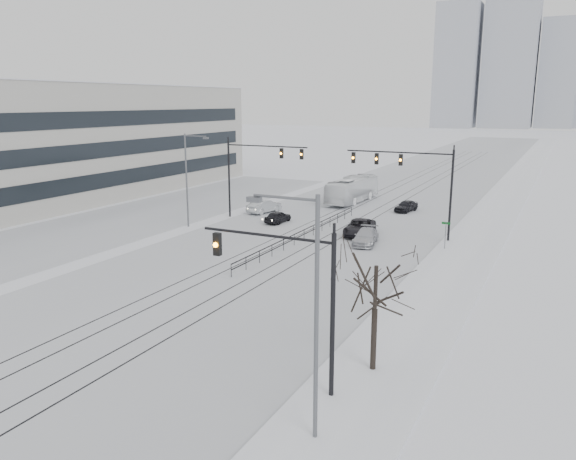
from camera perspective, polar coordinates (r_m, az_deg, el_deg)
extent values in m
plane|color=white|center=(27.12, -27.21, -14.76)|extent=(500.00, 500.00, 0.00)
cube|color=silver|center=(77.24, 11.09, 3.79)|extent=(22.00, 260.00, 0.02)
cube|color=white|center=(74.84, 21.10, 2.93)|extent=(5.00, 260.00, 0.16)
cube|color=gray|center=(75.11, 19.24, 3.09)|extent=(0.10, 260.00, 0.12)
cube|color=silver|center=(64.19, -12.82, 1.88)|extent=(14.00, 60.00, 0.03)
cube|color=black|center=(59.45, 3.44, 1.32)|extent=(0.10, 180.00, 0.01)
cube|color=black|center=(58.93, 4.69, 1.20)|extent=(0.10, 180.00, 0.01)
cube|color=black|center=(58.10, 6.88, 0.98)|extent=(0.10, 180.00, 0.01)
cube|color=black|center=(57.66, 8.19, 0.85)|extent=(0.10, 180.00, 0.01)
cube|color=#B8B5AD|center=(75.98, -23.79, 8.11)|extent=(20.00, 62.00, 14.00)
cube|color=black|center=(68.61, -18.34, 8.14)|extent=(0.08, 58.00, 12.00)
cube|color=white|center=(75.85, -24.28, 13.41)|extent=(20.20, 62.20, 0.12)
cube|color=#A7ACB7|center=(278.59, 16.77, 15.60)|extent=(18.00, 18.00, 55.00)
cube|color=#A7ACB7|center=(284.02, 21.74, 16.91)|extent=(22.00, 22.00, 72.00)
cube|color=#A7ACB7|center=(289.96, 25.74, 14.07)|extent=(16.00, 16.00, 48.00)
cylinder|color=black|center=(22.72, 4.55, -8.96)|extent=(0.20, 0.20, 7.00)
cylinder|color=black|center=(23.00, -2.25, -0.54)|extent=(6.00, 0.12, 0.12)
cube|color=black|center=(24.38, -7.19, -1.44)|extent=(0.32, 0.24, 1.00)
sphere|color=orange|center=(24.26, -7.37, -1.51)|extent=(0.22, 0.22, 0.22)
cylinder|color=black|center=(50.00, 16.21, 3.26)|extent=(0.20, 0.20, 8.00)
cylinder|color=black|center=(50.61, 11.14, 7.75)|extent=(9.50, 0.12, 0.12)
cube|color=black|center=(51.92, 6.67, 7.31)|extent=(0.32, 0.24, 1.00)
sphere|color=orange|center=(51.79, 6.61, 7.30)|extent=(0.22, 0.22, 0.22)
cube|color=black|center=(51.22, 9.00, 7.16)|extent=(0.32, 0.24, 1.00)
sphere|color=orange|center=(51.09, 8.95, 7.15)|extent=(0.22, 0.22, 0.22)
cube|color=black|center=(50.60, 11.38, 7.00)|extent=(0.32, 0.24, 1.00)
sphere|color=orange|center=(50.47, 11.34, 6.98)|extent=(0.22, 0.22, 0.22)
cylinder|color=black|center=(59.39, -6.00, 5.16)|extent=(0.20, 0.20, 8.00)
cylinder|color=black|center=(56.73, -2.21, 8.51)|extent=(9.00, 0.12, 0.12)
cube|color=black|center=(55.02, 1.39, 7.70)|extent=(0.32, 0.24, 1.00)
sphere|color=orange|center=(54.90, 1.33, 7.69)|extent=(0.22, 0.22, 0.22)
cube|color=black|center=(55.99, -0.66, 7.80)|extent=(0.32, 0.24, 1.00)
sphere|color=orange|center=(55.86, -0.73, 7.78)|extent=(0.22, 0.22, 0.22)
cylinder|color=#595B60|center=(19.56, 2.90, -9.49)|extent=(0.16, 0.16, 9.00)
cylinder|color=#595B60|center=(18.86, -0.30, 3.30)|extent=(2.40, 0.10, 0.10)
cube|color=#595B60|center=(19.45, -3.46, 3.12)|extent=(0.50, 0.25, 0.18)
cylinder|color=#595B60|center=(55.00, -10.26, 4.93)|extent=(0.16, 0.16, 9.00)
cylinder|color=#595B60|center=(53.88, -9.41, 9.40)|extent=(2.40, 0.10, 0.10)
cube|color=#595B60|center=(53.19, -8.34, 9.23)|extent=(0.50, 0.25, 0.18)
cylinder|color=black|center=(25.86, 8.69, -11.08)|extent=(0.26, 0.26, 3.00)
cylinder|color=black|center=(25.03, 8.87, -6.37)|extent=(0.18, 0.18, 2.50)
cube|color=black|center=(49.29, 1.65, 0.02)|extent=(0.06, 24.00, 0.06)
cube|color=black|center=(49.38, 1.64, -0.43)|extent=(0.06, 24.00, 0.06)
cylinder|color=#595B60|center=(47.59, 15.69, -0.63)|extent=(0.06, 0.06, 2.40)
cube|color=#0C4C19|center=(47.35, 15.77, 0.67)|extent=(0.70, 0.04, 0.18)
imported|color=black|center=(56.49, -1.04, 1.34)|extent=(1.56, 3.62, 1.22)
imported|color=#B3B8BC|center=(61.69, -2.43, 2.43)|extent=(2.33, 4.64, 1.46)
imported|color=black|center=(51.63, 7.29, 0.24)|extent=(3.13, 5.43, 1.43)
imported|color=#BABCC2|center=(48.43, 7.89, -0.70)|extent=(2.54, 4.70, 1.29)
imported|color=black|center=(63.64, 11.91, 2.39)|extent=(2.15, 3.89, 1.25)
imported|color=white|center=(68.51, 6.56, 4.07)|extent=(3.08, 10.97, 3.03)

